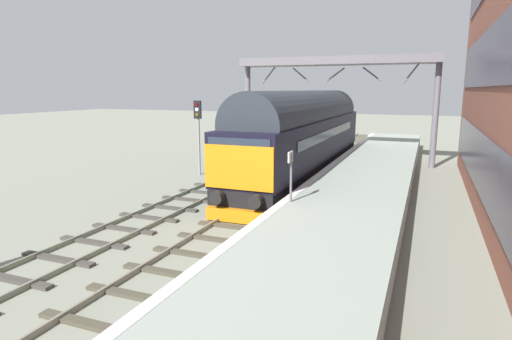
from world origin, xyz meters
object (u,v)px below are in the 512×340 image
Objects in this scene: platform_number_sign at (291,168)px; signal_post_mid at (198,127)px; diesel_locomotive at (305,132)px; signal_post_far at (252,115)px.

signal_post_mid is at bearing 135.89° from platform_number_sign.
signal_post_mid is (-5.70, -1.39, 0.20)m from diesel_locomotive.
signal_post_far reaches higher than signal_post_mid.
diesel_locomotive reaches higher than signal_post_mid.
platform_number_sign is at bearing -77.50° from diesel_locomotive.
signal_post_far is at bearing 116.62° from platform_number_sign.
signal_post_mid reaches higher than platform_number_sign.
signal_post_mid is 0.91× the size of signal_post_far.
diesel_locomotive reaches higher than signal_post_far.
platform_number_sign is at bearing -44.11° from signal_post_mid.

